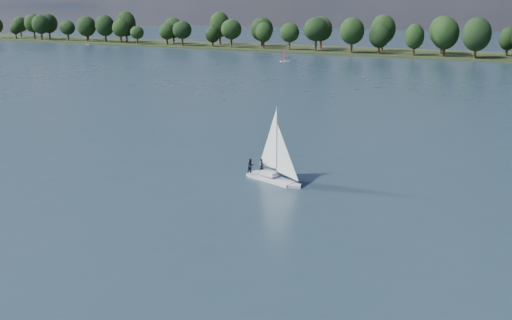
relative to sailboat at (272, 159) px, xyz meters
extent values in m
plane|color=#233342|center=(8.79, 67.35, -2.45)|extent=(700.00, 700.00, 0.00)
cube|color=silver|center=(0.11, 0.01, -2.45)|extent=(6.93, 3.57, 0.79)
cube|color=silver|center=(0.11, 0.01, -1.67)|extent=(2.21, 1.66, 0.49)
cylinder|color=#AAAAB1|center=(0.11, 0.01, 2.01)|extent=(0.12, 0.12, 7.86)
imported|color=black|center=(-1.39, 0.27, -1.06)|extent=(0.41, 0.62, 1.69)
imported|color=black|center=(-2.50, -0.28, -1.06)|extent=(0.91, 1.01, 1.69)
cube|color=silver|center=(-62.46, 125.15, -2.45)|extent=(3.19, 3.09, 0.51)
cylinder|color=silver|center=(-62.46, 125.15, 0.11)|extent=(0.09, 0.09, 4.56)
cube|color=slate|center=(-189.42, 156.85, -2.45)|extent=(4.11, 2.23, 0.50)
camera|label=1|loc=(28.47, -52.92, 16.14)|focal=40.00mm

